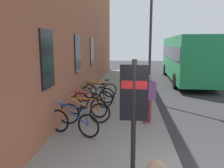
{
  "coord_description": "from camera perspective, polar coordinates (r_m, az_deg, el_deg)",
  "views": [
    {
      "loc": [
        -4.04,
        1.16,
        2.79
      ],
      "look_at": [
        4.53,
        1.91,
        1.29
      ],
      "focal_mm": 36.12,
      "sensor_mm": 36.0,
      "label": 1
    }
  ],
  "objects": [
    {
      "name": "bicycle_by_door",
      "position": [
        6.91,
        -9.72,
        -9.53
      ],
      "size": [
        0.72,
        1.68,
        0.97
      ],
      "color": "black",
      "rests_on": "sidewalk_pavement"
    },
    {
      "name": "bicycle_far_end",
      "position": [
        9.58,
        -4.83,
        -3.91
      ],
      "size": [
        0.69,
        1.7,
        0.97
      ],
      "color": "black",
      "rests_on": "sidewalk_pavement"
    },
    {
      "name": "transit_info_sign",
      "position": [
        4.42,
        5.57,
        -4.19
      ],
      "size": [
        0.1,
        0.55,
        2.4
      ],
      "color": "black",
      "rests_on": "sidewalk_pavement"
    },
    {
      "name": "pedestrian_near_bus",
      "position": [
        7.74,
        9.06,
        -2.5
      ],
      "size": [
        0.44,
        0.58,
        1.68
      ],
      "color": "maroon",
      "rests_on": "sidewalk_pavement"
    },
    {
      "name": "street_lamp",
      "position": [
        10.89,
        9.72,
        12.13
      ],
      "size": [
        0.28,
        0.28,
        5.27
      ],
      "color": "#333338",
      "rests_on": "sidewalk_pavement"
    },
    {
      "name": "station_facade",
      "position": [
        13.35,
        -6.67,
        14.89
      ],
      "size": [
        22.0,
        0.65,
        7.94
      ],
      "color": "#9E563D",
      "rests_on": "ground"
    },
    {
      "name": "ground",
      "position": [
        10.65,
        16.58,
        -5.71
      ],
      "size": [
        60.0,
        60.0,
        0.0
      ],
      "primitive_type": "plane",
      "color": "#2D2D30"
    },
    {
      "name": "sidewalk_pavement",
      "position": [
        12.36,
        2.12,
        -2.86
      ],
      "size": [
        24.0,
        3.5,
        0.12
      ],
      "primitive_type": "cube",
      "color": "gray",
      "rests_on": "ground"
    },
    {
      "name": "pedestrian_by_facade",
      "position": [
        9.11,
        4.61,
        -1.0
      ],
      "size": [
        0.28,
        0.59,
        1.56
      ],
      "color": "#334C8C",
      "rests_on": "sidewalk_pavement"
    },
    {
      "name": "city_bus",
      "position": [
        18.29,
        18.24,
        6.69
      ],
      "size": [
        10.61,
        3.02,
        3.35
      ],
      "color": "#1E8C4C",
      "rests_on": "ground"
    },
    {
      "name": "bicycle_end_of_row",
      "position": [
        10.55,
        -4.0,
        -2.6
      ],
      "size": [
        0.51,
        1.75,
        0.97
      ],
      "color": "black",
      "rests_on": "sidewalk_pavement"
    },
    {
      "name": "bicycle_nearest_sign",
      "position": [
        7.79,
        -6.91,
        -7.21
      ],
      "size": [
        0.48,
        1.76,
        0.97
      ],
      "color": "black",
      "rests_on": "sidewalk_pavement"
    },
    {
      "name": "bicycle_beside_lamp",
      "position": [
        11.48,
        -3.06,
        -1.57
      ],
      "size": [
        0.67,
        1.7,
        0.97
      ],
      "color": "black",
      "rests_on": "sidewalk_pavement"
    },
    {
      "name": "bicycle_under_window",
      "position": [
        8.59,
        -6.52,
        -5.57
      ],
      "size": [
        0.67,
        1.71,
        0.97
      ],
      "color": "black",
      "rests_on": "sidewalk_pavement"
    }
  ]
}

